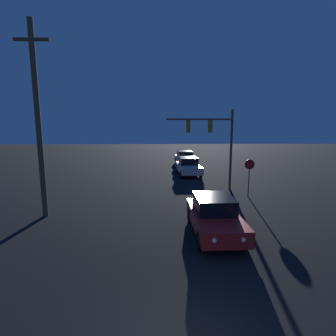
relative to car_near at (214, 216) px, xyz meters
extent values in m
cube|color=#B21E1E|center=(0.00, -0.06, -0.16)|extent=(2.08, 4.61, 0.68)
cube|color=black|center=(0.00, 0.17, 0.51)|extent=(1.72, 2.11, 0.67)
cylinder|color=black|center=(0.94, -1.45, -0.50)|extent=(0.23, 0.70, 0.70)
cylinder|color=black|center=(-0.86, -1.50, -0.50)|extent=(0.23, 0.70, 0.70)
cylinder|color=black|center=(0.86, 1.38, -0.50)|extent=(0.23, 0.70, 0.70)
cylinder|color=black|center=(-0.94, 1.33, -0.50)|extent=(0.23, 0.70, 0.70)
sphere|color=#F9EFC6|center=(0.60, -2.34, -0.09)|extent=(0.18, 0.18, 0.18)
sphere|color=#F9EFC6|center=(-0.48, -2.37, -0.09)|extent=(0.18, 0.18, 0.18)
cube|color=beige|center=(0.27, 13.96, -0.16)|extent=(2.28, 4.69, 0.68)
cube|color=black|center=(0.26, 14.19, 0.51)|extent=(1.81, 2.19, 0.67)
cylinder|color=black|center=(1.27, 12.61, -0.50)|extent=(0.27, 0.71, 0.70)
cylinder|color=black|center=(-0.53, 12.48, -0.50)|extent=(0.27, 0.71, 0.70)
cylinder|color=black|center=(1.07, 15.43, -0.50)|extent=(0.27, 0.71, 0.70)
cylinder|color=black|center=(-0.73, 15.30, -0.50)|extent=(0.27, 0.71, 0.70)
sphere|color=#F9EFC6|center=(0.98, 11.70, -0.09)|extent=(0.18, 0.18, 0.18)
sphere|color=#F9EFC6|center=(-0.10, 11.62, -0.09)|extent=(0.18, 0.18, 0.18)
cube|color=#99999E|center=(0.47, 20.10, -0.16)|extent=(2.30, 4.70, 0.68)
cube|color=black|center=(0.45, 20.33, 0.51)|extent=(1.82, 2.19, 0.67)
cylinder|color=black|center=(1.47, 18.76, -0.50)|extent=(0.27, 0.71, 0.70)
cylinder|color=black|center=(-0.33, 18.62, -0.50)|extent=(0.27, 0.71, 0.70)
cylinder|color=black|center=(1.26, 21.58, -0.50)|extent=(0.27, 0.71, 0.70)
cylinder|color=black|center=(-0.54, 21.44, -0.50)|extent=(0.27, 0.71, 0.70)
sphere|color=#F9EFC6|center=(1.18, 17.85, -0.09)|extent=(0.18, 0.18, 0.18)
sphere|color=#F9EFC6|center=(0.10, 17.76, -0.09)|extent=(0.18, 0.18, 0.18)
cylinder|color=brown|center=(2.84, 8.18, 2.14)|extent=(0.18, 0.18, 5.98)
cube|color=brown|center=(0.41, 8.18, 4.41)|extent=(4.86, 0.12, 0.12)
cube|color=#A57F14|center=(1.22, 8.18, 3.90)|extent=(0.28, 0.28, 0.90)
cylinder|color=orange|center=(1.22, 8.03, 4.11)|extent=(0.20, 0.02, 0.20)
cube|color=#A57F14|center=(-0.40, 8.18, 3.90)|extent=(0.28, 0.28, 0.90)
cylinder|color=orange|center=(-0.40, 8.03, 4.11)|extent=(0.20, 0.02, 0.20)
cylinder|color=brown|center=(3.55, 6.00, 0.44)|extent=(0.07, 0.07, 2.58)
cylinder|color=red|center=(3.55, 5.98, 1.40)|extent=(0.67, 0.03, 0.67)
cylinder|color=brown|center=(-8.67, 2.50, 4.14)|extent=(0.28, 0.28, 9.98)
cube|color=brown|center=(-8.67, 2.50, 8.13)|extent=(1.74, 0.14, 0.14)
camera|label=1|loc=(-2.38, -11.23, 4.09)|focal=28.00mm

